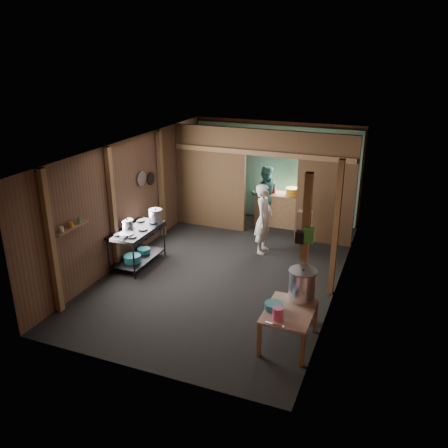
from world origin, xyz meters
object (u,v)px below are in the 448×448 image
at_px(stove_pot_large, 156,216).
at_px(pink_bucket, 278,313).
at_px(gas_range, 138,247).
at_px(yellow_tub, 292,192).
at_px(prep_table, 288,327).
at_px(stock_pot, 302,285).
at_px(cook, 264,219).

bearing_deg(stove_pot_large, pink_bucket, -35.41).
height_order(gas_range, pink_bucket, gas_range).
bearing_deg(yellow_tub, gas_range, -126.24).
relative_size(prep_table, pink_bucket, 5.38).
distance_m(stock_pot, cook, 3.19).
bearing_deg(stock_pot, gas_range, 162.55).
relative_size(stock_pot, cook, 0.33).
bearing_deg(pink_bucket, gas_range, 152.09).
bearing_deg(pink_bucket, cook, 110.38).
bearing_deg(yellow_tub, cook, -96.38).
xyz_separation_m(pink_bucket, cook, (-1.31, 3.52, 0.10)).
height_order(stove_pot_large, cook, cook).
bearing_deg(stove_pot_large, prep_table, -31.20).
bearing_deg(cook, prep_table, -156.75).
bearing_deg(yellow_tub, stove_pot_large, -128.99).
bearing_deg(gas_range, pink_bucket, -27.91).
bearing_deg(prep_table, gas_range, 156.52).
bearing_deg(stock_pot, yellow_tub, 105.85).
distance_m(gas_range, cook, 2.83).
relative_size(yellow_tub, cook, 0.21).
height_order(prep_table, cook, cook).
bearing_deg(stock_pot, cook, 118.22).
xyz_separation_m(stove_pot_large, cook, (2.12, 1.08, -0.15)).
distance_m(stock_pot, pink_bucket, 0.76).
distance_m(gas_range, prep_table, 4.05).
relative_size(prep_table, stove_pot_large, 3.32).
bearing_deg(pink_bucket, stove_pot_large, 144.59).
height_order(stove_pot_large, pink_bucket, stove_pot_large).
xyz_separation_m(gas_range, stove_pot_large, (0.17, 0.53, 0.54)).
relative_size(gas_range, stock_pot, 2.60).
bearing_deg(stove_pot_large, yellow_tub, 51.01).
bearing_deg(stock_pot, pink_bucket, -105.51).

